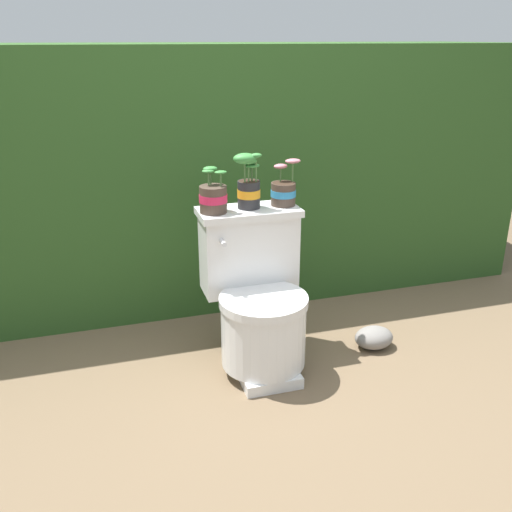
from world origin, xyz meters
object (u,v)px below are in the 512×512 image
Objects in this scene: toilet at (258,299)px; potted_plant_left at (213,197)px; potted_plant_midleft at (248,185)px; potted_plant_middle at (284,191)px; garden_stone at (374,338)px.

potted_plant_left is at bearing 141.78° from toilet.
potted_plant_midleft is at bearing 5.89° from potted_plant_left.
potted_plant_midleft reaches higher than potted_plant_middle.
toilet is 0.49m from potted_plant_middle.
potted_plant_midleft is (0.16, 0.02, 0.03)m from potted_plant_left.
potted_plant_middle is 1.09× the size of garden_stone.
potted_plant_left is 1.02m from garden_stone.
potted_plant_middle is at bearing 3.66° from potted_plant_left.
potted_plant_middle is at bearing 155.63° from garden_stone.
potted_plant_middle is (0.32, 0.02, -0.00)m from potted_plant_left.
potted_plant_left is 1.03× the size of garden_stone.
potted_plant_middle is at bearing 1.46° from potted_plant_midleft.
toilet is 3.39× the size of potted_plant_middle.
garden_stone is at bearing -17.52° from potted_plant_midleft.
garden_stone is (0.56, -0.04, -0.26)m from toilet.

